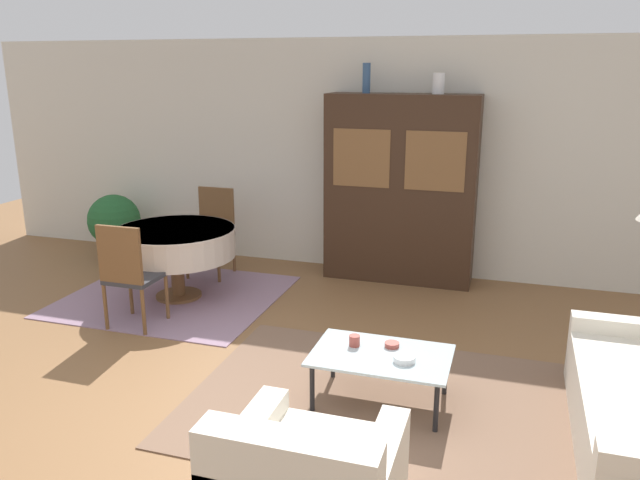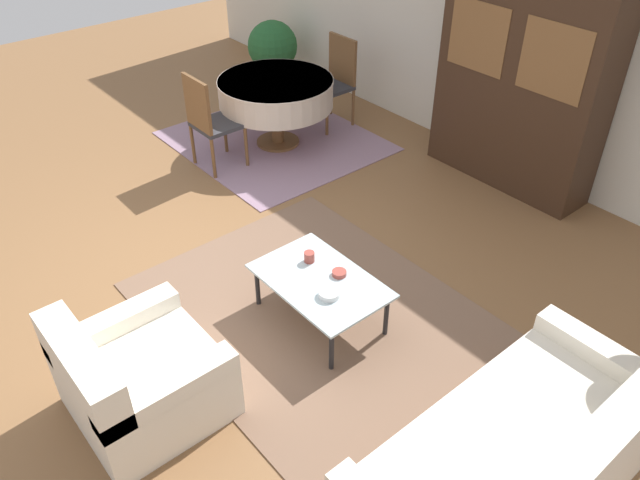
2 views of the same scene
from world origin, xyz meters
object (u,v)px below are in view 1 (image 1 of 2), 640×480
(display_cabinet, at_px, (400,189))
(coffee_table, at_px, (381,359))
(dining_table, at_px, (176,243))
(bowl_small, at_px, (392,345))
(cup, at_px, (354,341))
(vase_tall, at_px, (366,78))
(bowl, at_px, (404,359))
(dining_chair_far, at_px, (213,227))
(vase_short, at_px, (439,83))
(dining_chair_near, at_px, (128,271))
(potted_plant, at_px, (114,223))

(display_cabinet, bearing_deg, coffee_table, -81.88)
(dining_table, xyz_separation_m, bowl_small, (2.56, -1.34, -0.20))
(dining_table, height_order, cup, dining_table)
(coffee_table, distance_m, vase_tall, 3.49)
(bowl, bearing_deg, cup, 160.32)
(display_cabinet, bearing_deg, dining_table, -147.71)
(dining_chair_far, xyz_separation_m, vase_short, (2.47, 0.48, 1.64))
(coffee_table, relative_size, display_cabinet, 0.47)
(dining_table, relative_size, dining_chair_near, 1.24)
(vase_tall, xyz_separation_m, potted_plant, (-3.20, -0.27, -1.80))
(vase_tall, bearing_deg, bowl_small, -72.02)
(coffee_table, xyz_separation_m, bowl_small, (0.05, 0.14, 0.05))
(coffee_table, relative_size, dining_chair_far, 0.99)
(bowl, xyz_separation_m, bowl_small, (-0.13, 0.21, -0.00))
(dining_chair_near, relative_size, vase_short, 4.60)
(potted_plant, bearing_deg, dining_table, -35.13)
(display_cabinet, height_order, dining_chair_far, display_cabinet)
(dining_chair_near, xyz_separation_m, vase_short, (2.47, 2.18, 1.64))
(coffee_table, bearing_deg, display_cabinet, 98.12)
(coffee_table, relative_size, vase_tall, 3.10)
(vase_short, bearing_deg, dining_table, -151.68)
(display_cabinet, xyz_separation_m, vase_short, (0.37, 0.00, 1.16))
(dining_chair_far, bearing_deg, dining_table, 90.00)
(vase_short, xyz_separation_m, potted_plant, (-3.98, -0.27, -1.75))
(display_cabinet, relative_size, bowl, 13.64)
(dining_chair_far, bearing_deg, bowl, 138.32)
(cup, relative_size, vase_short, 0.37)
(coffee_table, bearing_deg, vase_short, 90.70)
(dining_table, relative_size, vase_short, 5.70)
(dining_chair_far, xyz_separation_m, bowl, (2.69, -2.39, -0.16))
(coffee_table, xyz_separation_m, dining_chair_near, (-2.51, 0.63, 0.21))
(display_cabinet, relative_size, vase_short, 9.57)
(coffee_table, xyz_separation_m, dining_table, (-2.51, 1.48, 0.25))
(dining_chair_near, distance_m, bowl_small, 2.61)
(display_cabinet, height_order, vase_short, vase_short)
(cup, bearing_deg, bowl_small, 13.54)
(coffee_table, relative_size, bowl, 6.46)
(dining_chair_near, xyz_separation_m, cup, (2.29, -0.55, -0.14))
(dining_chair_far, bearing_deg, cup, 135.50)
(dining_table, relative_size, bowl, 8.12)
(dining_table, distance_m, dining_chair_far, 0.85)
(bowl_small, bearing_deg, potted_plant, 149.48)
(dining_table, height_order, vase_short, vase_short)
(dining_chair_far, xyz_separation_m, bowl_small, (2.56, -2.19, -0.16))
(vase_tall, bearing_deg, dining_chair_far, -164.06)
(dining_chair_far, relative_size, vase_tall, 3.14)
(bowl_small, bearing_deg, dining_table, 152.42)
(dining_chair_far, height_order, potted_plant, dining_chair_far)
(dining_table, xyz_separation_m, bowl, (2.69, -1.54, -0.19))
(display_cabinet, bearing_deg, vase_tall, 179.87)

